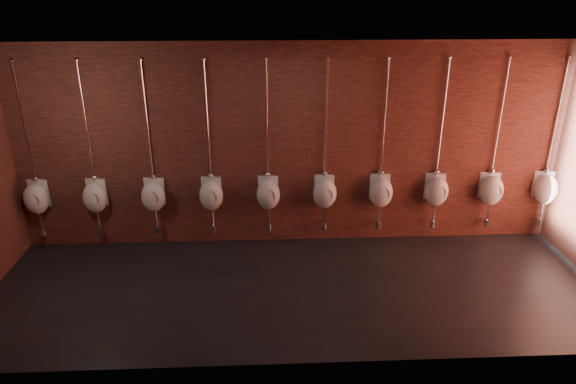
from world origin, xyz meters
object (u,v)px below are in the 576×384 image
urinal_5 (325,192)px  urinal_2 (153,195)px  urinal_0 (36,198)px  urinal_4 (268,193)px  urinal_6 (381,191)px  urinal_7 (436,190)px  urinal_3 (211,194)px  urinal_9 (546,188)px  urinal_1 (95,196)px  urinal_8 (491,189)px

urinal_5 → urinal_2: bearing=180.0°
urinal_0 → urinal_4: size_ratio=1.00×
urinal_6 → urinal_7: 0.90m
urinal_3 → urinal_9: bearing=0.0°
urinal_1 → urinal_4: 2.69m
urinal_4 → urinal_8: size_ratio=1.00×
urinal_2 → urinal_7: bearing=0.0°
urinal_3 → urinal_5: same height
urinal_0 → urinal_8: 7.17m
urinal_4 → urinal_6: size_ratio=1.00×
urinal_5 → urinal_6: bearing=0.0°
urinal_7 → urinal_8: size_ratio=1.00×
urinal_0 → urinal_7: 6.27m
urinal_2 → urinal_9: same height
urinal_3 → urinal_6: same height
urinal_0 → urinal_3: 2.69m
urinal_1 → urinal_6: 4.48m
urinal_6 → urinal_9: size_ratio=1.00×
urinal_8 → urinal_9: (0.90, 0.00, 0.00)m
urinal_2 → urinal_8: (5.38, 0.00, 0.00)m
urinal_0 → urinal_9: (8.07, 0.00, 0.00)m
urinal_2 → urinal_6: same height
urinal_4 → urinal_7: (2.69, 0.00, 0.00)m
urinal_4 → urinal_1: bearing=180.0°
urinal_8 → urinal_2: bearing=180.0°
urinal_0 → urinal_1: same height
urinal_7 → urinal_8: same height
urinal_3 → urinal_1: bearing=180.0°
urinal_2 → urinal_8: bearing=0.0°
urinal_1 → urinal_6: bearing=0.0°
urinal_8 → urinal_3: bearing=180.0°
urinal_0 → urinal_4: (3.58, 0.00, 0.00)m
urinal_5 → urinal_6: (0.90, 0.00, 0.00)m
urinal_9 → urinal_8: bearing=180.0°
urinal_1 → urinal_7: size_ratio=1.00×
urinal_6 → urinal_8: bearing=0.0°
urinal_3 → urinal_6: (2.69, 0.00, 0.00)m
urinal_5 → urinal_8: (2.69, 0.00, 0.00)m
urinal_5 → urinal_4: bearing=180.0°
urinal_0 → urinal_2: same height
urinal_0 → urinal_2: 1.79m
urinal_1 → urinal_5: bearing=0.0°
urinal_2 → urinal_8: 5.38m
urinal_5 → urinal_6: 0.90m
urinal_8 → urinal_7: bearing=180.0°
urinal_5 → urinal_3: bearing=180.0°
urinal_1 → urinal_5: 3.58m
urinal_5 → urinal_7: (1.79, 0.00, 0.00)m
urinal_2 → urinal_1: bearing=180.0°
urinal_0 → urinal_3: (2.69, 0.00, 0.00)m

